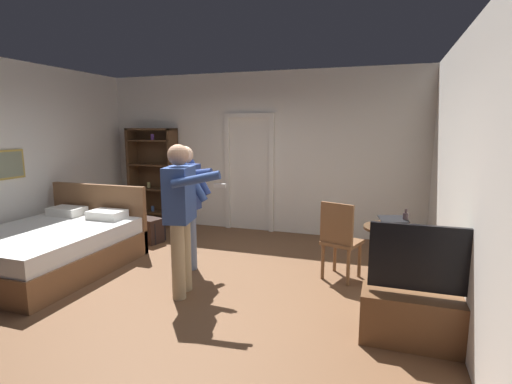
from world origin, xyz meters
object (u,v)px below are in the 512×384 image
person_striped_shirt (187,201)px  suitcase_small (145,229)px  bookshelf (154,173)px  tv_flatscreen (426,312)px  suitcase_dark (147,231)px  bottle_on_table (405,221)px  wooden_chair (339,238)px  person_blue_shirt (181,209)px  side_table (391,245)px  bed (52,247)px  laptop (391,223)px

person_striped_shirt → suitcase_small: size_ratio=2.73×
bookshelf → tv_flatscreen: size_ratio=1.72×
suitcase_dark → bottle_on_table: bearing=-7.3°
bottle_on_table → person_striped_shirt: bearing=-171.7°
tv_flatscreen → person_striped_shirt: (-2.79, 0.90, 0.64)m
wooden_chair → person_blue_shirt: size_ratio=0.58×
bottle_on_table → person_blue_shirt: bearing=-156.7°
side_table → wooden_chair: 0.62m
bed → person_striped_shirt: 1.95m
tv_flatscreen → person_striped_shirt: person_striped_shirt is taller
laptop → person_striped_shirt: size_ratio=0.25×
bookshelf → person_striped_shirt: (1.87, -2.13, -0.06)m
laptop → bottle_on_table: (0.16, -0.04, 0.05)m
laptop → suitcase_small: 3.93m
bed → person_blue_shirt: 2.17m
tv_flatscreen → laptop: bearing=102.6°
wooden_chair → suitcase_small: size_ratio=1.64×
person_striped_shirt → suitcase_dark: bearing=142.1°
bed → person_blue_shirt: size_ratio=1.23×
person_blue_shirt → person_striped_shirt: (-0.28, 0.64, -0.04)m
person_blue_shirt → suitcase_small: person_blue_shirt is taller
suitcase_dark → suitcase_small: suitcase_small is taller
tv_flatscreen → laptop: 1.43m
side_table → person_blue_shirt: (-2.24, -1.10, 0.51)m
bottle_on_table → side_table: bearing=150.3°
bookshelf → bottle_on_table: 4.85m
bottle_on_table → person_blue_shirt: size_ratio=0.15×
side_table → wooden_chair: (-0.60, -0.12, 0.07)m
bed → bottle_on_table: 4.54m
tv_flatscreen → bottle_on_table: tv_flatscreen is taller
bed → bottle_on_table: bearing=11.1°
bookshelf → suitcase_dark: bookshelf is taller
side_table → laptop: bearing=-111.9°
person_striped_shirt → suitcase_small: 1.84m
bed → side_table: bearing=12.5°
bottle_on_table → person_blue_shirt: (-2.38, -1.02, 0.18)m
bottle_on_table → person_blue_shirt: 2.59m
bed → bookshelf: bookshelf is taller
laptop → suitcase_small: bearing=171.4°
bed → side_table: (4.29, 0.95, 0.17)m
wooden_chair → suitcase_small: bearing=168.5°
side_table → bottle_on_table: bottle_on_table is taller
bed → tv_flatscreen: 4.59m
bottle_on_table → wooden_chair: wooden_chair is taller
tv_flatscreen → suitcase_small: bearing=155.2°
tv_flatscreen → side_table: size_ratio=1.55×
person_blue_shirt → bookshelf: bearing=127.8°
person_blue_shirt → wooden_chair: bearing=31.1°
bottle_on_table → person_striped_shirt: person_striped_shirt is taller
bookshelf → tv_flatscreen: 5.61m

